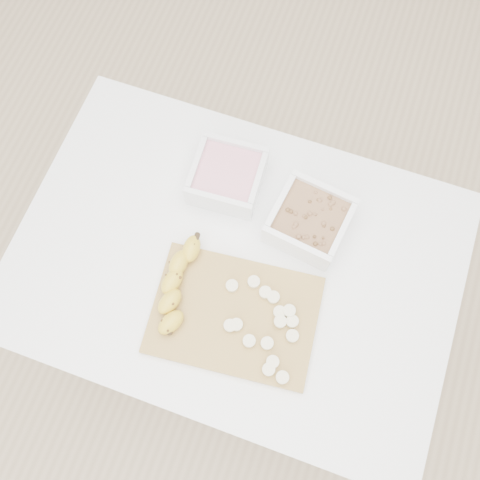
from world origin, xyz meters
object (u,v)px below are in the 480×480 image
(table, at_px, (236,272))
(cutting_board, at_px, (234,315))
(bowl_granola, at_px, (310,220))
(bowl_yogurt, at_px, (227,176))
(banana, at_px, (177,286))

(table, height_order, cutting_board, cutting_board)
(bowl_granola, height_order, cutting_board, bowl_granola)
(bowl_yogurt, distance_m, banana, 0.28)
(cutting_board, bearing_deg, table, 108.63)
(table, bearing_deg, cutting_board, -71.37)
(banana, bearing_deg, bowl_yogurt, 92.63)
(banana, bearing_deg, bowl_granola, 52.06)
(table, height_order, banana, banana)
(bowl_granola, distance_m, banana, 0.33)
(bowl_yogurt, bearing_deg, banana, -92.51)
(bowl_granola, bearing_deg, table, -134.07)
(cutting_board, height_order, banana, banana)
(bowl_yogurt, distance_m, bowl_granola, 0.22)
(table, relative_size, bowl_yogurt, 5.95)
(banana, bearing_deg, table, 53.35)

